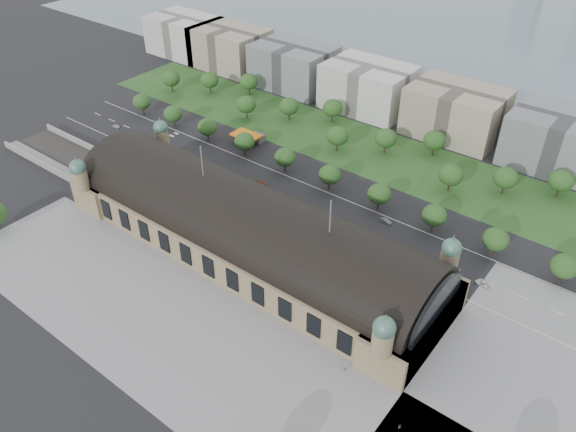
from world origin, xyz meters
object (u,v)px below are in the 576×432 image
Objects in this scene: parked_car_2 at (191,173)px; pedestrian_0 at (344,370)px; parked_car_6 at (204,186)px; bus_mid at (320,219)px; parked_car_1 at (167,162)px; parked_car_5 at (232,199)px; traffic_car_1 at (159,137)px; parked_car_3 at (176,173)px; traffic_car_4 at (268,204)px; parked_car_0 at (152,158)px; petrol_station at (252,137)px; traffic_car_2 at (219,173)px; parked_car_4 at (204,186)px; pedestrian_2 at (400,427)px; traffic_car_6 at (482,283)px; bus_east at (347,239)px; bus_west at (273,201)px; traffic_car_3 at (262,183)px; traffic_car_0 at (116,126)px.

pedestrian_0 reaches higher than parked_car_2.
parked_car_6 is 0.42× the size of bus_mid.
parked_car_5 is (43.84, -4.00, -0.05)m from parked_car_1.
parked_car_3 is (32.14, -18.59, -0.00)m from traffic_car_1.
parked_car_1 is (21.84, -14.59, 0.04)m from traffic_car_1.
traffic_car_4 reaches higher than parked_car_6.
parked_car_5 is (52.60, -2.93, -0.05)m from parked_car_0.
bus_mid is at bearing -28.09° from petrol_station.
traffic_car_4 is at bearing 83.45° from traffic_car_2.
parked_car_3 is 0.93× the size of parked_car_4.
pedestrian_2 is (133.70, -96.36, -1.96)m from petrol_station.
traffic_car_1 is 0.96× the size of parked_car_4.
petrol_station is 132.66m from traffic_car_6.
traffic_car_1 is 0.41× the size of bus_east.
bus_mid is at bearing 62.28° from parked_car_0.
bus_mid is at bearing -82.67° from traffic_car_6.
parked_car_1 is 0.47× the size of bus_west.
parked_car_2 is (-30.31, -13.23, 0.05)m from traffic_car_3.
traffic_car_1 reaches higher than parked_car_6.
traffic_car_1 is 0.37× the size of bus_west.
traffic_car_1 is at bearing 84.85° from bus_east.
petrol_station is at bearing 152.26° from pedestrian_0.
bus_west is 22.87m from bus_mid.
parked_car_6 is 55.20m from bus_mid.
parked_car_0 is 36.66m from parked_car_4.
parked_car_2 is 81.31m from bus_east.
parked_car_4 is at bearing 73.65° from traffic_car_0.
petrol_station is 45.22m from parked_car_6.
parked_car_2 is 0.94× the size of parked_car_5.
traffic_car_4 is 0.41× the size of bus_mid.
parked_car_6 is 3.10× the size of pedestrian_0.
traffic_car_0 is at bearing -130.67° from parked_car_2.
traffic_car_2 is at bearing 73.56° from parked_car_0.
traffic_car_2 is 22.55m from parked_car_5.
pedestrian_2 is (123.53, -52.36, 0.29)m from parked_car_6.
traffic_car_6 is at bearing 68.65° from parked_car_1.
pedestrian_0 is at bearing 73.98° from pedestrian_2.
parked_car_6 is at bearing 127.95° from traffic_car_3.
parked_car_4 is at bearing 55.75° from parked_car_3.
parked_car_6 is at bearing 99.44° from bus_west.
parked_car_5 is at bearing 60.15° from traffic_car_2.
pedestrian_2 reaches higher than parked_car_0.
pedestrian_0 is at bearing -136.30° from bus_mid.
parked_car_2 reaches higher than parked_car_6.
pedestrian_0 is (119.10, -45.49, 0.03)m from parked_car_3.
parked_car_5 is at bearing -59.10° from petrol_station.
petrol_station is 43.91m from parked_car_1.
traffic_car_4 reaches higher than traffic_car_1.
parked_car_3 is 0.38× the size of bus_mid.
traffic_car_3 is at bearing 81.11° from parked_car_2.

